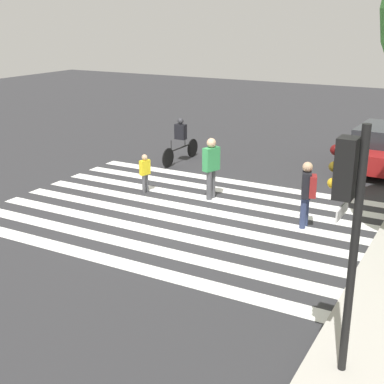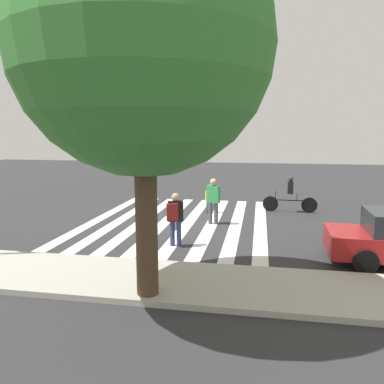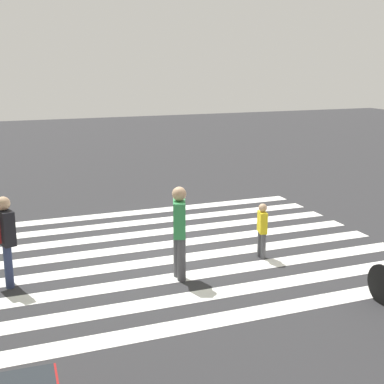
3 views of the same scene
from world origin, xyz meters
The scene contains 8 objects.
ground_plane centered at (0.00, 0.00, 0.00)m, with size 60.00×60.00×0.00m, color #2D2D30.
sidewalk_curb centered at (0.00, 6.25, 0.07)m, with size 36.00×2.50×0.14m.
crosswalk_stripes centered at (0.00, 0.00, 0.00)m, with size 7.14×10.00×0.01m.
street_tree centered at (-0.92, 7.12, 5.27)m, with size 5.18×5.18×7.88m.
pedestrian_adult_blue_shirt centered at (-0.65, 3.26, 1.01)m, with size 0.52×0.50×1.72m.
pedestrian_adult_tall_backpack centered at (-1.05, -1.88, 0.67)m, with size 0.36×0.23×1.19m.
pedestrian_child_with_backpack centered at (-1.48, 0.13, 1.03)m, with size 0.55×0.38×1.82m.
cyclist_far_lane centered at (-4.64, -2.71, 0.87)m, with size 2.42×0.41×1.64m.
Camera 2 is at (-3.25, 14.53, 3.62)m, focal length 35.00 mm.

